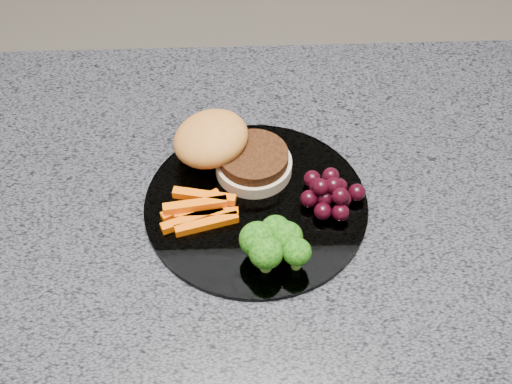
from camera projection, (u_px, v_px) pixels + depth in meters
island_cabinet at (292, 384)px, 1.19m from camera, size 1.20×0.60×0.86m
countertop at (306, 217)px, 0.85m from camera, size 1.20×0.60×0.04m
plate at (256, 205)px, 0.83m from camera, size 0.26×0.26×0.01m
burger at (226, 150)px, 0.85m from camera, size 0.17×0.14×0.05m
carrot_sticks at (200, 210)px, 0.81m from camera, size 0.09×0.06×0.02m
broccoli at (273, 242)px, 0.76m from camera, size 0.08×0.07×0.05m
grape_bunch at (330, 193)px, 0.82m from camera, size 0.08×0.07×0.04m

